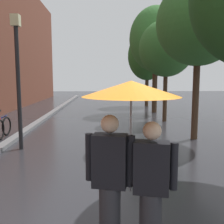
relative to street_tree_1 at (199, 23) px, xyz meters
name	(u,v)px	position (x,y,z in m)	size (l,w,h in m)	color
kerb_strip	(42,119)	(-6.26, 4.20, -3.89)	(0.30, 36.00, 0.12)	slate
street_tree_1	(199,23)	(0.00, 0.00, 0.00)	(2.81, 2.81, 5.40)	#473323
street_tree_2	(166,49)	(-0.15, 3.81, -0.42)	(2.62, 2.62, 4.89)	#473323
street_tree_3	(156,39)	(0.02, 7.26, 0.51)	(3.19, 3.19, 6.43)	#473323
street_tree_4	(147,56)	(0.14, 10.90, -0.18)	(2.90, 2.90, 5.60)	#473323
couple_under_umbrella	(130,142)	(-2.88, -5.95, -2.56)	(1.12, 1.12, 2.09)	#2D2D33
street_lamp_post	(18,72)	(-5.66, -1.13, -1.64)	(0.24, 0.24, 3.90)	black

